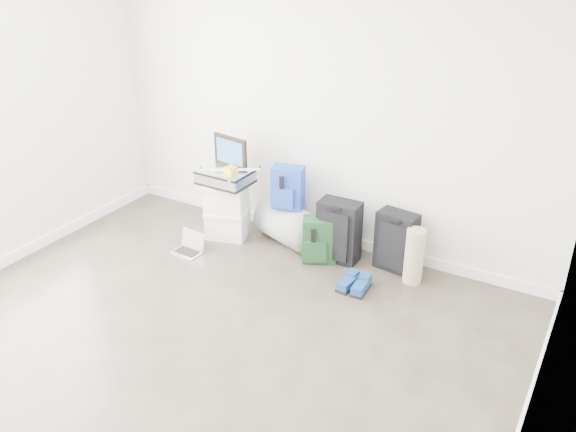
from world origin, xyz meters
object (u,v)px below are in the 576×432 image
Objects in this scene: boxes_stack at (227,210)px; briefcase at (225,177)px; large_suitcase at (339,231)px; duffel_bag at (289,224)px; carry_on at (396,242)px; laptop at (190,247)px.

briefcase is (0.00, -0.00, 0.35)m from boxes_stack.
large_suitcase is at bearing -10.31° from boxes_stack.
duffel_bag is at bearing 171.84° from large_suitcase.
large_suitcase reaches higher than duffel_bag.
briefcase is at bearing -143.43° from duffel_bag.
carry_on reaches higher than duffel_bag.
large_suitcase is (1.15, 0.12, 0.01)m from boxes_stack.
boxes_stack is 0.63m from duffel_bag.
briefcase is at bearing -175.53° from large_suitcase.
duffel_bag reaches higher than laptop.
duffel_bag is (0.59, 0.19, -0.44)m from briefcase.
boxes_stack reaches higher than laptop.
laptop is (-0.13, -0.45, -0.24)m from boxes_stack.
laptop is at bearing -157.56° from large_suitcase.
laptop is (-1.28, -0.57, -0.24)m from large_suitcase.
large_suitcase is at bearing -160.02° from carry_on.
briefcase is 1.69× the size of laptop.
boxes_stack is 1.68m from carry_on.
large_suitcase is 1.06× the size of carry_on.
boxes_stack reaches higher than carry_on.
boxes_stack is 1.16m from large_suitcase.
laptop is at bearing -151.30° from carry_on.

